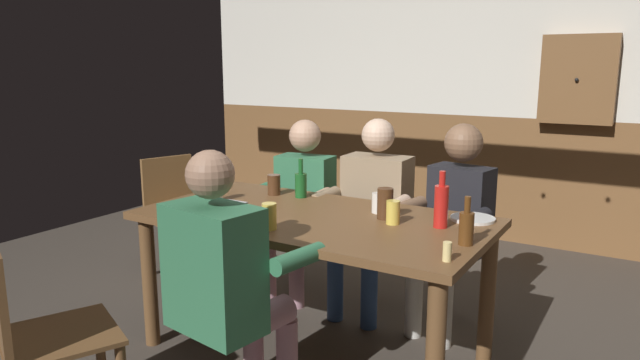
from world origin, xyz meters
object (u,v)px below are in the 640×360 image
at_px(pint_glass_2, 393,212).
at_px(chair_empty_near_right, 176,213).
at_px(pint_glass_1, 378,203).
at_px(person_1, 372,206).
at_px(person_0, 300,199).
at_px(condiment_caddy, 232,207).
at_px(plate_0, 473,219).
at_px(pint_glass_4, 274,185).
at_px(chair_empty_near_left, 38,335).
at_px(bottle_2, 466,227).
at_px(plate_1, 187,215).
at_px(pint_glass_0, 385,204).
at_px(pint_glass_3, 269,216).
at_px(table_candle, 447,252).
at_px(bottle_0, 301,184).
at_px(bottle_1, 441,205).
at_px(person_3, 226,276).
at_px(wall_dart_cabinet, 578,79).
at_px(person_2, 454,218).
at_px(pint_glass_5, 216,189).
at_px(dining_table, 313,234).

bearing_deg(pint_glass_2, chair_empty_near_right, 167.72).
relative_size(chair_empty_near_right, pint_glass_1, 8.18).
bearing_deg(person_1, person_0, -1.31).
bearing_deg(condiment_caddy, plate_0, 23.42).
relative_size(pint_glass_1, pint_glass_4, 0.88).
xyz_separation_m(chair_empty_near_left, bottle_2, (1.39, 1.14, 0.38)).
height_order(plate_1, pint_glass_0, pint_glass_0).
bearing_deg(pint_glass_3, table_candle, 0.49).
height_order(pint_glass_2, pint_glass_3, pint_glass_3).
bearing_deg(pint_glass_1, bottle_0, 170.99).
relative_size(chair_empty_near_right, bottle_1, 3.16).
relative_size(person_3, chair_empty_near_right, 1.39).
bearing_deg(pint_glass_1, wall_dart_cabinet, 74.55).
xyz_separation_m(person_3, pint_glass_4, (-0.47, 1.00, 0.16)).
xyz_separation_m(condiment_caddy, bottle_2, (1.25, 0.09, 0.06)).
distance_m(person_1, person_2, 0.53).
bearing_deg(chair_empty_near_left, person_2, 85.00).
distance_m(person_0, person_2, 1.07).
distance_m(person_2, table_candle, 1.07).
bearing_deg(person_0, pint_glass_5, 75.90).
bearing_deg(pint_glass_5, pint_glass_3, -26.55).
distance_m(plate_1, bottle_1, 1.29).
distance_m(person_1, bottle_2, 1.15).
height_order(bottle_1, pint_glass_2, bottle_1).
relative_size(dining_table, pint_glass_3, 14.16).
bearing_deg(bottle_1, person_2, 101.49).
bearing_deg(plate_1, dining_table, 33.68).
height_order(bottle_1, bottle_2, bottle_1).
height_order(condiment_caddy, plate_1, condiment_caddy).
relative_size(bottle_0, pint_glass_2, 1.98).
bearing_deg(chair_empty_near_left, pint_glass_1, 84.83).
xyz_separation_m(plate_1, bottle_2, (1.38, 0.29, 0.07)).
height_order(plate_1, wall_dart_cabinet, wall_dart_cabinet).
distance_m(table_candle, pint_glass_1, 0.78).
relative_size(pint_glass_2, wall_dart_cabinet, 0.17).
relative_size(chair_empty_near_left, pint_glass_4, 7.16).
distance_m(person_2, pint_glass_2, 0.66).
bearing_deg(person_3, person_0, 119.93).
height_order(person_2, bottle_1, person_2).
bearing_deg(pint_glass_4, bottle_2, -15.38).
distance_m(person_2, plate_1, 1.51).
bearing_deg(pint_glass_4, bottle_0, 8.61).
distance_m(person_0, pint_glass_3, 1.15).
bearing_deg(pint_glass_3, bottle_2, 16.30).
distance_m(dining_table, pint_glass_4, 0.56).
relative_size(bottle_1, pint_glass_2, 2.36).
bearing_deg(chair_empty_near_right, bottle_1, 98.57).
distance_m(chair_empty_near_left, pint_glass_4, 1.55).
distance_m(plate_0, pint_glass_4, 1.20).
distance_m(dining_table, person_3, 0.71).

